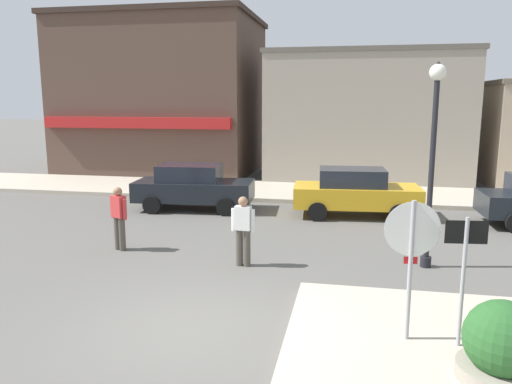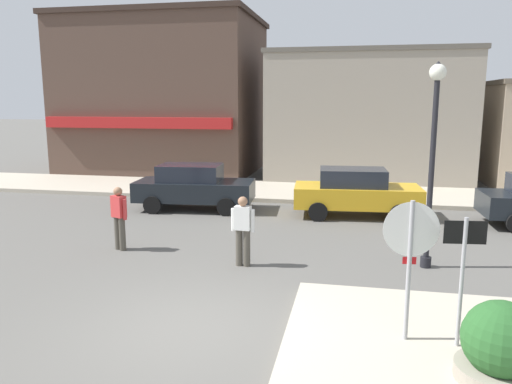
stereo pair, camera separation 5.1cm
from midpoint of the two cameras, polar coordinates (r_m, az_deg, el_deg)
ground_plane at (r=8.62m, az=-7.51°, el=-15.28°), size 160.00×160.00×0.00m
sidewalk_corner at (r=8.24m, az=26.78°, el=-17.09°), size 6.40×4.80×0.15m
kerb_far at (r=20.23m, az=3.72°, el=0.04°), size 80.00×4.00×0.15m
stop_sign at (r=7.76m, az=17.13°, el=-6.60°), size 0.82×0.11×2.30m
one_way_sign at (r=7.86m, az=22.47°, el=-8.15°), size 0.60×0.08×2.10m
planter at (r=7.42m, az=26.11°, el=-15.96°), size 1.10×1.10×1.23m
lamp_post at (r=11.51m, az=19.52°, el=6.03°), size 0.36×0.36×4.54m
parked_car_nearest at (r=17.26m, az=-7.29°, el=0.65°), size 4.12×2.12×1.56m
parked_car_second at (r=16.44m, az=11.18°, el=0.04°), size 4.11×2.10×1.56m
pedestrian_crossing_near at (r=11.29m, az=-1.62°, el=-4.23°), size 0.55×0.24×1.61m
pedestrian_crossing_far at (r=12.94m, az=-15.50°, el=-2.70°), size 0.54×0.35×1.61m
building_corner_shop at (r=27.14m, az=-10.51°, el=10.78°), size 9.82×7.53×7.90m
building_storefront_left_near at (r=24.27m, az=12.39°, el=8.43°), size 9.15×5.45×5.92m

